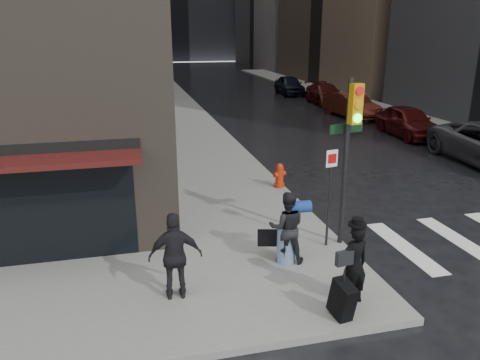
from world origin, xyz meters
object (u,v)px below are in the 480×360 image
at_px(traffic_light, 348,141).
at_px(parked_car_4, 289,85).
at_px(man_jeans, 286,227).
at_px(fire_hydrant, 279,176).
at_px(man_greycoat, 175,256).
at_px(parked_car_3, 325,94).
at_px(parked_car_2, 352,105).
at_px(man_overcoat, 352,270).
at_px(parked_car_1, 408,121).

distance_m(traffic_light, parked_car_4, 29.15).
relative_size(man_jeans, parked_car_4, 0.38).
height_order(man_jeans, fire_hydrant, man_jeans).
bearing_deg(man_greycoat, parked_car_3, -115.96).
height_order(parked_car_2, parked_car_3, parked_car_2).
bearing_deg(man_jeans, man_overcoat, 120.79).
xyz_separation_m(man_overcoat, parked_car_2, (9.65, 19.18, -0.15)).
bearing_deg(man_greycoat, parked_car_1, -132.60).
xyz_separation_m(man_overcoat, parked_car_3, (10.35, 24.75, -0.19)).
xyz_separation_m(man_jeans, fire_hydrant, (1.55, 5.09, -0.48)).
xyz_separation_m(man_jeans, parked_car_2, (10.25, 17.18, -0.25)).
xyz_separation_m(man_jeans, man_greycoat, (-2.59, -0.91, 0.04)).
bearing_deg(parked_car_1, fire_hydrant, -141.15).
bearing_deg(parked_car_3, traffic_light, -108.35).
xyz_separation_m(traffic_light, parked_car_2, (8.62, 16.66, -2.01)).
bearing_deg(parked_car_3, parked_car_1, -87.58).
bearing_deg(parked_car_2, parked_car_4, 84.53).
bearing_deg(parked_car_4, man_greycoat, -109.38).
height_order(man_jeans, parked_car_4, man_jeans).
distance_m(man_jeans, man_greycoat, 2.74).
bearing_deg(traffic_light, parked_car_4, 63.08).
bearing_deg(man_overcoat, parked_car_1, -135.01).
height_order(man_jeans, traffic_light, traffic_light).
bearing_deg(man_jeans, parked_car_4, -95.68).
relative_size(fire_hydrant, parked_car_3, 0.17).
relative_size(parked_car_1, parked_car_2, 1.00).
distance_m(man_greycoat, fire_hydrant, 7.30).
xyz_separation_m(fire_hydrant, parked_car_2, (8.70, 12.09, 0.23)).
distance_m(man_greycoat, parked_car_2, 22.19).
distance_m(man_jeans, traffic_light, 2.45).
relative_size(man_greycoat, parked_car_1, 0.39).
height_order(man_greycoat, parked_car_4, man_greycoat).
xyz_separation_m(man_overcoat, parked_car_4, (9.57, 30.32, -0.14)).
relative_size(fire_hydrant, parked_car_4, 0.18).
height_order(traffic_light, parked_car_4, traffic_light).
relative_size(man_jeans, man_greycoat, 0.95).
height_order(fire_hydrant, parked_car_1, parked_car_1).
xyz_separation_m(fire_hydrant, parked_car_3, (9.40, 17.66, 0.20)).
bearing_deg(parked_car_2, man_jeans, -126.69).
bearing_deg(man_jeans, parked_car_1, -118.21).
relative_size(man_overcoat, parked_car_2, 0.40).
bearing_deg(parked_car_4, man_jeans, -105.56).
xyz_separation_m(parked_car_1, parked_car_4, (-0.39, 16.71, -0.01)).
bearing_deg(man_jeans, traffic_light, -148.27).
relative_size(man_jeans, fire_hydrant, 2.07).
distance_m(man_jeans, parked_car_2, 20.01).
relative_size(traffic_light, parked_car_3, 0.83).
bearing_deg(traffic_light, man_overcoat, -122.04).
bearing_deg(parked_car_2, man_greycoat, -131.23).
bearing_deg(man_greycoat, parked_car_2, -121.55).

